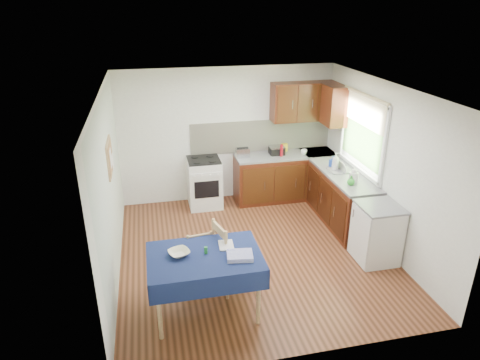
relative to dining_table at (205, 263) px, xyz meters
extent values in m
plane|color=#432312|center=(0.90, 1.16, -0.71)|extent=(4.20, 4.20, 0.00)
cube|color=silver|center=(0.90, 1.16, 1.79)|extent=(4.00, 4.20, 0.02)
cube|color=silver|center=(0.90, 3.26, 0.54)|extent=(4.00, 0.02, 2.50)
cube|color=silver|center=(0.90, -0.94, 0.54)|extent=(4.00, 0.02, 2.50)
cube|color=silver|center=(-1.10, 1.16, 0.54)|extent=(0.02, 4.20, 2.50)
cube|color=silver|center=(2.90, 1.16, 0.54)|extent=(0.02, 4.20, 2.50)
cube|color=#381209|center=(1.95, 2.96, -0.28)|extent=(1.90, 0.60, 0.86)
cube|color=#381209|center=(2.60, 1.81, -0.28)|extent=(0.60, 1.70, 0.86)
cube|color=slate|center=(1.95, 2.96, 0.17)|extent=(1.90, 0.60, 0.04)
cube|color=slate|center=(2.60, 1.81, 0.17)|extent=(0.60, 1.70, 0.04)
cube|color=slate|center=(2.60, 2.96, 0.17)|extent=(0.60, 0.60, 0.04)
cube|color=beige|center=(1.55, 3.25, 0.49)|extent=(2.70, 0.02, 0.60)
cube|color=#381209|center=(2.30, 3.09, 1.14)|extent=(1.20, 0.35, 0.70)
cube|color=#381209|center=(2.73, 2.66, 1.14)|extent=(0.35, 0.50, 0.70)
cube|color=white|center=(0.40, 2.96, -0.26)|extent=(0.60, 0.60, 0.90)
cube|color=black|center=(0.40, 2.96, 0.20)|extent=(0.58, 0.58, 0.02)
cube|color=black|center=(0.40, 2.66, -0.26)|extent=(0.44, 0.01, 0.32)
cube|color=#335623|center=(2.89, 1.86, 0.79)|extent=(0.01, 1.40, 0.85)
cube|color=white|center=(2.87, 1.86, 1.44)|extent=(0.04, 1.48, 0.06)
cube|color=white|center=(2.87, 1.86, 0.24)|extent=(0.04, 1.48, 0.06)
cube|color=tan|center=(2.86, 1.86, 1.22)|extent=(0.02, 1.36, 0.44)
cube|color=white|center=(2.60, 0.61, -0.28)|extent=(0.55, 0.58, 0.85)
cube|color=slate|center=(2.60, 0.61, 0.16)|extent=(0.58, 0.60, 0.03)
cube|color=#AD7B56|center=(-1.07, 1.46, 0.89)|extent=(0.02, 0.62, 0.47)
cube|color=#A06B43|center=(-1.06, 1.46, 0.89)|extent=(0.01, 0.56, 0.41)
cube|color=white|center=(-1.05, 1.38, 0.91)|extent=(0.00, 0.18, 0.24)
cube|color=white|center=(-1.05, 1.58, 0.79)|extent=(0.00, 0.15, 0.20)
cube|color=#111A44|center=(0.00, 0.00, 0.09)|extent=(1.30, 0.87, 0.03)
cube|color=#111A44|center=(0.00, -0.44, -0.02)|extent=(1.34, 0.02, 0.26)
cube|color=#111A44|center=(0.00, 0.44, -0.02)|extent=(1.34, 0.02, 0.26)
cube|color=#111A44|center=(-0.66, 0.00, -0.02)|extent=(0.02, 0.91, 0.26)
cube|color=#111A44|center=(0.66, 0.00, -0.02)|extent=(0.02, 0.91, 0.26)
cylinder|color=#AD7B56|center=(-0.57, -0.35, -0.32)|extent=(0.05, 0.05, 0.78)
cylinder|color=#AD7B56|center=(0.57, -0.35, -0.32)|extent=(0.05, 0.05, 0.78)
cylinder|color=#AD7B56|center=(-0.57, 0.35, -0.32)|extent=(0.05, 0.05, 0.78)
cylinder|color=#AD7B56|center=(0.57, 0.35, -0.32)|extent=(0.05, 0.05, 0.78)
cube|color=#AD7B56|center=(-0.02, 0.62, -0.31)|extent=(0.42, 0.42, 0.04)
cube|color=#AD7B56|center=(0.00, 0.46, 0.01)|extent=(0.34, 0.07, 0.27)
cylinder|color=#AD7B56|center=(0.11, 0.79, -0.51)|extent=(0.03, 0.03, 0.40)
cylinder|color=#AD7B56|center=(-0.19, 0.75, -0.51)|extent=(0.03, 0.03, 0.40)
cylinder|color=#AD7B56|center=(0.15, 0.49, -0.51)|extent=(0.03, 0.03, 0.40)
cylinder|color=#AD7B56|center=(-0.15, 0.45, -0.51)|extent=(0.03, 0.03, 0.40)
cube|color=#AD7B56|center=(0.42, 0.40, -0.23)|extent=(0.55, 0.55, 0.04)
cube|color=#AD7B56|center=(0.24, 0.35, 0.14)|extent=(0.14, 0.39, 0.32)
cylinder|color=#AD7B56|center=(0.64, 0.27, -0.47)|extent=(0.04, 0.04, 0.47)
cylinder|color=#AD7B56|center=(0.55, 0.62, -0.47)|extent=(0.04, 0.04, 0.47)
cylinder|color=#AD7B56|center=(0.30, 0.18, -0.47)|extent=(0.04, 0.04, 0.47)
cylinder|color=#AD7B56|center=(0.20, 0.52, -0.47)|extent=(0.04, 0.04, 0.47)
cube|color=#B1B1B6|center=(1.12, 2.96, 0.28)|extent=(0.25, 0.15, 0.17)
cube|color=black|center=(1.12, 2.96, 0.37)|extent=(0.21, 0.02, 0.02)
cube|color=black|center=(1.79, 2.98, 0.25)|extent=(0.27, 0.23, 0.12)
cube|color=#B1B1B6|center=(1.79, 2.98, 0.34)|extent=(0.27, 0.23, 0.03)
cylinder|color=#B10E1B|center=(1.84, 2.85, 0.31)|extent=(0.05, 0.05, 0.23)
cube|color=yellow|center=(1.98, 3.12, 0.27)|extent=(0.11, 0.08, 0.15)
cube|color=gray|center=(2.60, 1.94, 0.20)|extent=(0.38, 0.29, 0.02)
cylinder|color=white|center=(2.60, 1.94, 0.28)|extent=(0.05, 0.18, 0.18)
cylinder|color=white|center=(2.57, 1.41, 0.28)|extent=(0.15, 0.15, 0.18)
sphere|color=white|center=(2.57, 1.41, 0.39)|extent=(0.09, 0.09, 0.09)
imported|color=white|center=(2.29, 2.89, 0.24)|extent=(0.13, 0.13, 0.09)
imported|color=white|center=(2.51, 1.98, 0.35)|extent=(0.17, 0.17, 0.31)
imported|color=#1E44B1|center=(2.54, 2.17, 0.28)|extent=(0.11, 0.11, 0.18)
imported|color=green|center=(2.50, 1.36, 0.27)|extent=(0.16, 0.16, 0.15)
imported|color=beige|center=(-0.29, 0.07, 0.13)|extent=(0.31, 0.31, 0.06)
imported|color=white|center=(0.20, 0.15, 0.11)|extent=(0.19, 0.25, 0.02)
cylinder|color=#227F2F|center=(0.02, 0.04, 0.15)|extent=(0.04, 0.04, 0.09)
cube|color=#2A2F9A|center=(0.39, -0.13, 0.13)|extent=(0.33, 0.27, 0.05)
camera|label=1|loc=(-0.51, -4.26, 2.88)|focal=32.00mm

